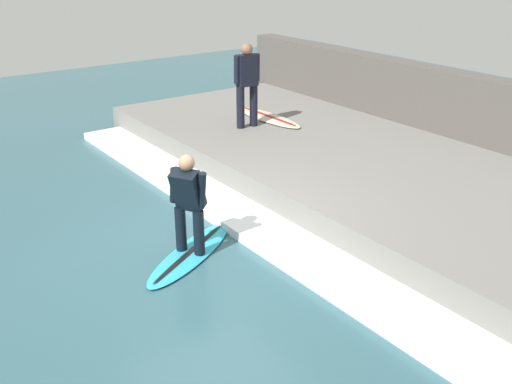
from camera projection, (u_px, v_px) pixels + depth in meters
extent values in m
plane|color=#335B66|center=(214.00, 248.00, 8.67)|extent=(28.00, 28.00, 0.00)
cube|color=slate|center=(382.00, 179.00, 10.45)|extent=(4.40, 12.78, 0.53)
cube|color=#544F49|center=(472.00, 122.00, 11.54)|extent=(0.50, 13.42, 1.78)
cube|color=white|center=(260.00, 229.00, 9.10)|extent=(0.86, 12.15, 0.15)
ellipsoid|color=#2DADD1|center=(191.00, 253.00, 8.48)|extent=(2.08, 1.49, 0.06)
ellipsoid|color=black|center=(191.00, 251.00, 8.46)|extent=(1.72, 1.04, 0.01)
cylinder|color=black|center=(181.00, 229.00, 8.39)|extent=(0.15, 0.15, 0.65)
cylinder|color=black|center=(199.00, 233.00, 8.28)|extent=(0.15, 0.15, 0.65)
cube|color=black|center=(188.00, 190.00, 8.10)|extent=(0.53, 0.52, 0.62)
sphere|color=#A87A5B|center=(187.00, 163.00, 7.95)|extent=(0.22, 0.22, 0.22)
cylinder|color=black|center=(174.00, 185.00, 8.17)|extent=(0.11, 0.18, 0.52)
cylinder|color=black|center=(202.00, 190.00, 8.00)|extent=(0.11, 0.18, 0.52)
cylinder|color=black|center=(254.00, 105.00, 12.38)|extent=(0.17, 0.17, 0.87)
cylinder|color=black|center=(240.00, 107.00, 12.24)|extent=(0.17, 0.17, 0.87)
cube|color=black|center=(247.00, 70.00, 12.02)|extent=(0.43, 0.29, 0.63)
sphere|color=#846047|center=(247.00, 49.00, 11.86)|extent=(0.24, 0.24, 0.24)
cylinder|color=black|center=(257.00, 67.00, 12.12)|extent=(0.12, 0.12, 0.55)
cylinder|color=black|center=(237.00, 70.00, 11.90)|extent=(0.12, 0.12, 0.55)
ellipsoid|color=beige|center=(268.00, 117.00, 13.04)|extent=(0.58, 2.10, 0.06)
ellipsoid|color=#B21E1E|center=(268.00, 116.00, 13.03)|extent=(0.12, 1.93, 0.01)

